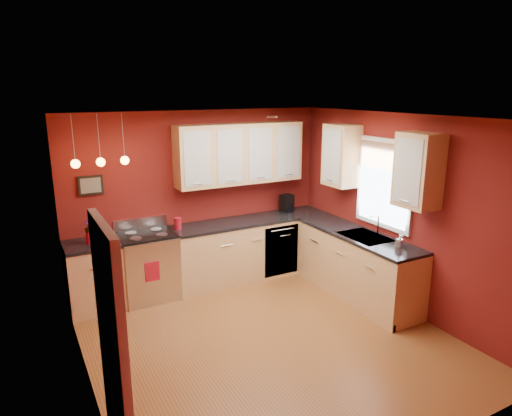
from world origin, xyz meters
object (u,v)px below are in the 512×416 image
coffee_maker (287,204)px  sink (365,238)px  gas_range (148,266)px  red_canister (178,223)px  soap_pump (400,241)px

coffee_maker → sink: bearing=-91.8°
sink → coffee_maker: 1.65m
gas_range → coffee_maker: bearing=2.9°
gas_range → red_canister: bearing=4.0°
coffee_maker → soap_pump: coffee_maker is taller
red_canister → coffee_maker: size_ratio=0.61×
gas_range → sink: 3.05m
gas_range → red_canister: (0.47, 0.03, 0.55)m
gas_range → coffee_maker: 2.45m
sink → soap_pump: (0.07, -0.55, 0.11)m
coffee_maker → soap_pump: 2.20m
soap_pump → red_canister: bearing=136.9°
sink → soap_pump: 0.57m
sink → red_canister: sink is taller
coffee_maker → red_canister: bearing=172.1°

